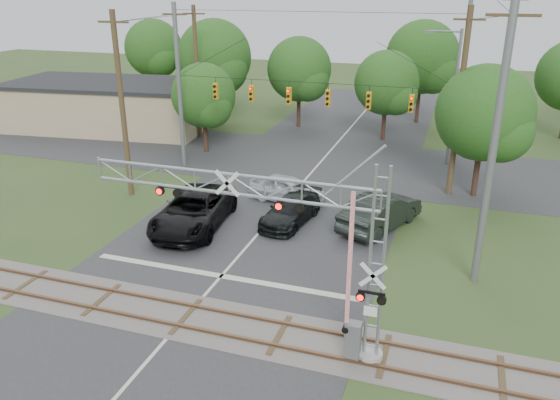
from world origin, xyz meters
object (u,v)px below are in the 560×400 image
(sedan_silver, at_px, (288,189))
(commercial_building, at_px, (110,105))
(crossing_gantry, at_px, (284,233))
(pickup_black, at_px, (194,210))
(traffic_signal_span, at_px, (322,97))
(streetlight, at_px, (452,91))
(car_dark, at_px, (291,210))

(sedan_silver, height_order, commercial_building, commercial_building)
(crossing_gantry, xyz_separation_m, sedan_silver, (-4.24, 13.81, -3.72))
(pickup_black, xyz_separation_m, sedan_silver, (3.74, 5.29, -0.15))
(traffic_signal_span, relative_size, streetlight, 1.98)
(traffic_signal_span, height_order, commercial_building, traffic_signal_span)
(crossing_gantry, distance_m, pickup_black, 12.21)
(traffic_signal_span, distance_m, sedan_silver, 6.76)
(crossing_gantry, distance_m, traffic_signal_span, 18.71)
(pickup_black, xyz_separation_m, commercial_building, (-17.69, 18.11, 1.18))
(sedan_silver, relative_size, commercial_building, 0.25)
(commercial_building, xyz_separation_m, streetlight, (30.28, -1.70, 3.30))
(traffic_signal_span, relative_size, commercial_building, 1.00)
(traffic_signal_span, xyz_separation_m, streetlight, (7.98, 6.58, -0.29))
(traffic_signal_span, relative_size, sedan_silver, 3.99)
(traffic_signal_span, bearing_deg, commercial_building, 159.65)
(sedan_silver, bearing_deg, streetlight, -28.15)
(crossing_gantry, height_order, car_dark, crossing_gantry)
(sedan_silver, distance_m, commercial_building, 25.01)
(crossing_gantry, relative_size, traffic_signal_span, 0.57)
(car_dark, bearing_deg, crossing_gantry, -65.73)
(car_dark, relative_size, commercial_building, 0.26)
(traffic_signal_span, height_order, pickup_black, traffic_signal_span)
(traffic_signal_span, xyz_separation_m, commercial_building, (-22.30, 8.27, -3.58))
(crossing_gantry, xyz_separation_m, car_dark, (-3.09, 10.75, -3.81))
(streetlight, bearing_deg, sedan_silver, -128.48)
(sedan_silver, bearing_deg, traffic_signal_span, -0.44)
(traffic_signal_span, xyz_separation_m, pickup_black, (-4.60, -9.84, -4.76))
(car_dark, xyz_separation_m, streetlight, (7.69, 14.19, 4.72))
(traffic_signal_span, xyz_separation_m, car_dark, (0.29, -7.61, -5.01))
(crossing_gantry, bearing_deg, commercial_building, 133.95)
(crossing_gantry, bearing_deg, traffic_signal_span, 100.42)
(commercial_building, bearing_deg, streetlight, -9.86)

